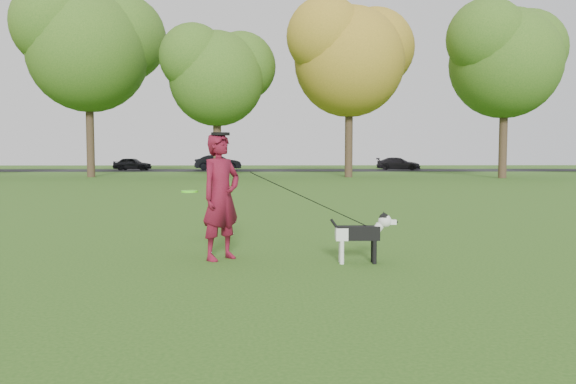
{
  "coord_description": "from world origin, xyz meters",
  "views": [
    {
      "loc": [
        -0.51,
        -8.13,
        1.5
      ],
      "look_at": [
        -0.34,
        -0.23,
        0.95
      ],
      "focal_mm": 35.0,
      "sensor_mm": 36.0,
      "label": 1
    }
  ],
  "objects_px": {
    "dog": "(363,232)",
    "car_mid": "(218,163)",
    "car_left": "(133,164)",
    "man": "(221,197)",
    "car_right": "(398,164)"
  },
  "relations": [
    {
      "from": "man",
      "to": "car_right",
      "type": "bearing_deg",
      "value": 27.23
    },
    {
      "from": "car_left",
      "to": "man",
      "type": "bearing_deg",
      "value": -157.19
    },
    {
      "from": "man",
      "to": "car_mid",
      "type": "distance_m",
      "value": 40.49
    },
    {
      "from": "dog",
      "to": "car_mid",
      "type": "bearing_deg",
      "value": 98.61
    },
    {
      "from": "car_left",
      "to": "car_right",
      "type": "height_order",
      "value": "car_right"
    },
    {
      "from": "car_left",
      "to": "car_right",
      "type": "relative_size",
      "value": 0.85
    },
    {
      "from": "man",
      "to": "car_right",
      "type": "distance_m",
      "value": 41.84
    },
    {
      "from": "car_mid",
      "to": "car_right",
      "type": "relative_size",
      "value": 1.06
    },
    {
      "from": "dog",
      "to": "man",
      "type": "bearing_deg",
      "value": 170.91
    },
    {
      "from": "man",
      "to": "car_right",
      "type": "relative_size",
      "value": 0.47
    },
    {
      "from": "dog",
      "to": "car_left",
      "type": "bearing_deg",
      "value": 108.28
    },
    {
      "from": "man",
      "to": "car_left",
      "type": "distance_m",
      "value": 41.87
    },
    {
      "from": "man",
      "to": "car_left",
      "type": "bearing_deg",
      "value": 58.82
    },
    {
      "from": "man",
      "to": "car_right",
      "type": "height_order",
      "value": "man"
    },
    {
      "from": "dog",
      "to": "car_left",
      "type": "xyz_separation_m",
      "value": [
        -13.41,
        40.58,
        0.13
      ]
    }
  ]
}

